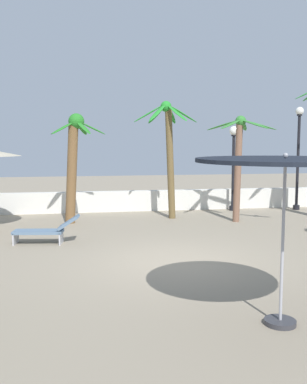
% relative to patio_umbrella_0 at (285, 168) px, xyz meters
% --- Properties ---
extents(ground_plane, '(56.00, 56.00, 0.00)m').
position_rel_patio_umbrella_0_xyz_m(ground_plane, '(-0.86, 3.97, -2.51)').
color(ground_plane, gray).
extents(boundary_wall, '(25.20, 0.30, 0.86)m').
position_rel_patio_umbrella_0_xyz_m(boundary_wall, '(-0.86, 12.14, -2.08)').
color(boundary_wall, silver).
rests_on(boundary_wall, ground_plane).
extents(patio_umbrella_0, '(2.78, 2.78, 2.75)m').
position_rel_patio_umbrella_0_xyz_m(patio_umbrella_0, '(0.00, 0.00, 0.00)').
color(patio_umbrella_0, '#333338').
rests_on(patio_umbrella_0, ground_plane).
extents(palm_tree_0, '(2.45, 2.31, 4.43)m').
position_rel_patio_umbrella_0_xyz_m(palm_tree_0, '(0.29, 10.11, 0.33)').
color(palm_tree_0, brown).
rests_on(palm_tree_0, ground_plane).
extents(palm_tree_1, '(2.01, 1.97, 3.92)m').
position_rel_patio_umbrella_0_xyz_m(palm_tree_1, '(-3.25, 9.73, -0.07)').
color(palm_tree_1, brown).
rests_on(palm_tree_1, ground_plane).
extents(palm_tree_2, '(2.49, 2.57, 3.85)m').
position_rel_patio_umbrella_0_xyz_m(palm_tree_2, '(2.67, 9.00, 0.02)').
color(palm_tree_2, brown).
rests_on(palm_tree_2, ground_plane).
extents(lamp_post_1, '(0.39, 0.39, 3.57)m').
position_rel_patio_umbrella_0_xyz_m(lamp_post_1, '(3.39, 11.55, -0.21)').
color(lamp_post_1, black).
rests_on(lamp_post_1, ground_plane).
extents(lamp_post_2, '(0.34, 0.34, 4.38)m').
position_rel_patio_umbrella_0_xyz_m(lamp_post_2, '(6.18, 11.29, 0.06)').
color(lamp_post_2, black).
rests_on(lamp_post_2, ground_plane).
extents(lounge_chair_0, '(1.93, 0.82, 0.83)m').
position_rel_patio_umbrella_0_xyz_m(lounge_chair_0, '(-4.04, 6.52, -2.11)').
color(lounge_chair_0, '#B7B7BC').
rests_on(lounge_chair_0, ground_plane).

